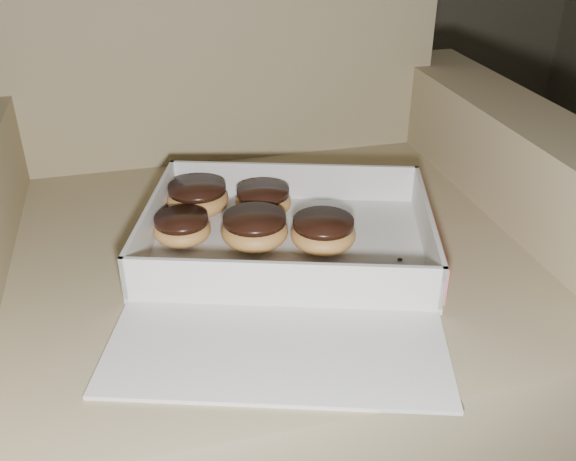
# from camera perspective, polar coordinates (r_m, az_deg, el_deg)

# --- Properties ---
(armchair) EXTENTS (0.94, 0.79, 0.98)m
(armchair) POSITION_cam_1_polar(r_m,az_deg,el_deg) (1.04, -2.79, -5.01)
(armchair) COLOR #95865F
(armchair) RESTS_ON floor
(bakery_box) EXTENTS (0.50, 0.54, 0.07)m
(bakery_box) POSITION_cam_1_polar(r_m,az_deg,el_deg) (0.85, 0.06, -2.22)
(bakery_box) COLOR silver
(bakery_box) RESTS_ON armchair
(donut_a) EXTENTS (0.08, 0.08, 0.04)m
(donut_a) POSITION_cam_1_polar(r_m,az_deg,el_deg) (0.89, -9.39, 0.19)
(donut_a) COLOR #C98E46
(donut_a) RESTS_ON bakery_box
(donut_b) EXTENTS (0.09, 0.09, 0.05)m
(donut_b) POSITION_cam_1_polar(r_m,az_deg,el_deg) (0.87, -2.97, 0.10)
(donut_b) COLOR #C98E46
(donut_b) RESTS_ON bakery_box
(donut_c) EXTENTS (0.09, 0.09, 0.05)m
(donut_c) POSITION_cam_1_polar(r_m,az_deg,el_deg) (0.96, -8.02, 2.87)
(donut_c) COLOR #C98E46
(donut_c) RESTS_ON bakery_box
(donut_d) EXTENTS (0.08, 0.08, 0.04)m
(donut_d) POSITION_cam_1_polar(r_m,az_deg,el_deg) (0.95, -2.22, 2.67)
(donut_d) COLOR #C98E46
(donut_d) RESTS_ON bakery_box
(donut_e) EXTENTS (0.09, 0.09, 0.04)m
(donut_e) POSITION_cam_1_polar(r_m,az_deg,el_deg) (0.87, 3.14, -0.21)
(donut_e) COLOR #C98E46
(donut_e) RESTS_ON bakery_box
(crumb_a) EXTENTS (0.01, 0.01, 0.00)m
(crumb_a) POSITION_cam_1_polar(r_m,az_deg,el_deg) (0.81, 3.58, -4.37)
(crumb_a) COLOR black
(crumb_a) RESTS_ON bakery_box
(crumb_b) EXTENTS (0.01, 0.01, 0.00)m
(crumb_b) POSITION_cam_1_polar(r_m,az_deg,el_deg) (0.86, 9.92, -2.56)
(crumb_b) COLOR black
(crumb_b) RESTS_ON bakery_box
(crumb_c) EXTENTS (0.01, 0.01, 0.00)m
(crumb_c) POSITION_cam_1_polar(r_m,az_deg,el_deg) (0.88, 3.95, -1.50)
(crumb_c) COLOR black
(crumb_c) RESTS_ON bakery_box
(crumb_d) EXTENTS (0.01, 0.01, 0.00)m
(crumb_d) POSITION_cam_1_polar(r_m,az_deg,el_deg) (0.89, -8.62, -1.34)
(crumb_d) COLOR black
(crumb_d) RESTS_ON bakery_box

